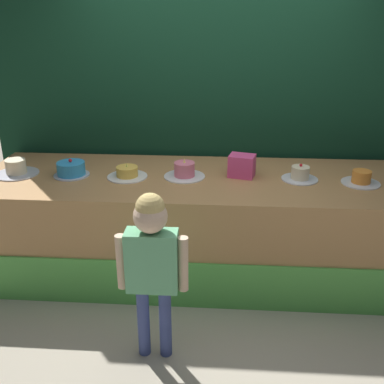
{
  "coord_description": "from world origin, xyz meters",
  "views": [
    {
      "loc": [
        0.07,
        -2.86,
        2.12
      ],
      "look_at": [
        -0.16,
        0.34,
        0.82
      ],
      "focal_mm": 41.76,
      "sensor_mm": 36.0,
      "label": 1
    }
  ],
  "objects_px": {
    "cake_far_left": "(16,168)",
    "cake_left": "(71,169)",
    "child_figure": "(152,256)",
    "cake_far_right": "(361,179)",
    "cake_right": "(300,174)",
    "cake_center_right": "(184,171)",
    "pink_box": "(242,166)",
    "cake_center_left": "(127,173)"
  },
  "relations": [
    {
      "from": "cake_left",
      "to": "cake_center_left",
      "type": "relative_size",
      "value": 0.89
    },
    {
      "from": "child_figure",
      "to": "cake_far_right",
      "type": "xyz_separation_m",
      "value": [
        1.51,
        1.03,
        0.16
      ]
    },
    {
      "from": "child_figure",
      "to": "cake_left",
      "type": "distance_m",
      "value": 1.35
    },
    {
      "from": "child_figure",
      "to": "cake_right",
      "type": "relative_size",
      "value": 3.95
    },
    {
      "from": "cake_far_left",
      "to": "cake_center_left",
      "type": "height_order",
      "value": "cake_far_left"
    },
    {
      "from": "child_figure",
      "to": "cake_right",
      "type": "height_order",
      "value": "child_figure"
    },
    {
      "from": "child_figure",
      "to": "cake_far_right",
      "type": "height_order",
      "value": "child_figure"
    },
    {
      "from": "cake_far_left",
      "to": "cake_center_right",
      "type": "xyz_separation_m",
      "value": [
        1.4,
        0.03,
        0.0
      ]
    },
    {
      "from": "cake_right",
      "to": "cake_far_right",
      "type": "height_order",
      "value": "cake_right"
    },
    {
      "from": "cake_far_left",
      "to": "cake_right",
      "type": "xyz_separation_m",
      "value": [
        2.33,
        0.03,
        -0.01
      ]
    },
    {
      "from": "cake_center_left",
      "to": "cake_center_right",
      "type": "height_order",
      "value": "cake_center_right"
    },
    {
      "from": "cake_far_right",
      "to": "cake_center_right",
      "type": "bearing_deg",
      "value": 177.78
    },
    {
      "from": "cake_far_left",
      "to": "pink_box",
      "type": "bearing_deg",
      "value": 2.49
    },
    {
      "from": "pink_box",
      "to": "cake_center_left",
      "type": "bearing_deg",
      "value": -174.71
    },
    {
      "from": "cake_center_left",
      "to": "cake_far_right",
      "type": "relative_size",
      "value": 1.09
    },
    {
      "from": "cake_left",
      "to": "child_figure",
      "type": "bearing_deg",
      "value": -51.87
    },
    {
      "from": "child_figure",
      "to": "cake_center_right",
      "type": "distance_m",
      "value": 1.1
    },
    {
      "from": "child_figure",
      "to": "cake_far_right",
      "type": "relative_size",
      "value": 3.85
    },
    {
      "from": "cake_far_left",
      "to": "cake_left",
      "type": "height_order",
      "value": "cake_left"
    },
    {
      "from": "cake_right",
      "to": "cake_left",
      "type": "bearing_deg",
      "value": -178.95
    },
    {
      "from": "cake_far_left",
      "to": "cake_far_right",
      "type": "relative_size",
      "value": 1.19
    },
    {
      "from": "cake_center_right",
      "to": "cake_right",
      "type": "distance_m",
      "value": 0.93
    },
    {
      "from": "cake_right",
      "to": "child_figure",
      "type": "bearing_deg",
      "value": -133.75
    },
    {
      "from": "cake_far_left",
      "to": "cake_right",
      "type": "bearing_deg",
      "value": 0.83
    },
    {
      "from": "pink_box",
      "to": "cake_right",
      "type": "xyz_separation_m",
      "value": [
        0.47,
        -0.05,
        -0.05
      ]
    },
    {
      "from": "cake_left",
      "to": "cake_far_right",
      "type": "bearing_deg",
      "value": -0.53
    },
    {
      "from": "cake_left",
      "to": "cake_far_right",
      "type": "distance_m",
      "value": 2.33
    },
    {
      "from": "cake_center_right",
      "to": "cake_right",
      "type": "bearing_deg",
      "value": 0.09
    },
    {
      "from": "pink_box",
      "to": "cake_center_left",
      "type": "height_order",
      "value": "pink_box"
    },
    {
      "from": "cake_center_left",
      "to": "pink_box",
      "type": "bearing_deg",
      "value": 5.29
    },
    {
      "from": "pink_box",
      "to": "cake_left",
      "type": "xyz_separation_m",
      "value": [
        -1.4,
        -0.08,
        -0.04
      ]
    },
    {
      "from": "child_figure",
      "to": "cake_left",
      "type": "xyz_separation_m",
      "value": [
        -0.83,
        1.05,
        0.17
      ]
    },
    {
      "from": "child_figure",
      "to": "cake_center_left",
      "type": "bearing_deg",
      "value": 108.95
    },
    {
      "from": "child_figure",
      "to": "cake_far_left",
      "type": "xyz_separation_m",
      "value": [
        -1.29,
        1.05,
        0.17
      ]
    },
    {
      "from": "cake_far_left",
      "to": "cake_center_left",
      "type": "bearing_deg",
      "value": -0.32
    },
    {
      "from": "child_figure",
      "to": "cake_far_left",
      "type": "height_order",
      "value": "child_figure"
    },
    {
      "from": "cake_center_right",
      "to": "child_figure",
      "type": "bearing_deg",
      "value": -95.63
    },
    {
      "from": "cake_left",
      "to": "cake_right",
      "type": "height_order",
      "value": "cake_left"
    },
    {
      "from": "cake_far_left",
      "to": "cake_far_right",
      "type": "distance_m",
      "value": 2.8
    },
    {
      "from": "cake_left",
      "to": "cake_center_right",
      "type": "bearing_deg",
      "value": 2.0
    },
    {
      "from": "cake_left",
      "to": "pink_box",
      "type": "bearing_deg",
      "value": 3.33
    },
    {
      "from": "child_figure",
      "to": "cake_center_right",
      "type": "xyz_separation_m",
      "value": [
        0.11,
        1.08,
        0.17
      ]
    }
  ]
}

